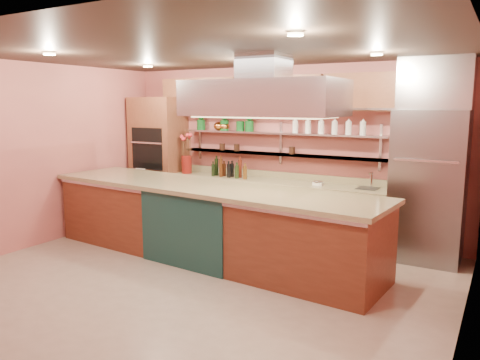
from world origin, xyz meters
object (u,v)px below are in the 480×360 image
Objects in this scene: copper_kettle at (219,126)px; green_canister at (240,126)px; kitchen_scale at (318,182)px; flower_vase at (187,164)px; refrigerator at (428,187)px; island at (206,222)px.

green_canister is (0.44, 0.00, 0.01)m from copper_kettle.
flower_vase is at bearing -175.19° from kitchen_scale.
copper_kettle is at bearing 21.51° from flower_vase.
copper_kettle is at bearing 176.31° from refrigerator.
island is 1.89m from kitchen_scale.
kitchen_scale is 1.75m from green_canister.
refrigerator is 0.42× the size of island.
kitchen_scale is 0.81× the size of copper_kettle.
copper_kettle is (-3.57, 0.23, 0.74)m from refrigerator.
refrigerator is 11.32× the size of copper_kettle.
kitchen_scale is (1.11, 1.46, 0.45)m from island.
refrigerator is at bearing -0.14° from flower_vase.
green_canister is at bearing 176.60° from kitchen_scale.
refrigerator is 3.23m from green_canister.
flower_vase reaches higher than kitchen_scale.
refrigerator is 3.12m from island.
refrigerator is at bearing -3.69° from copper_kettle.
kitchen_scale is (2.52, 0.00, -0.12)m from flower_vase.
copper_kettle is at bearing 178.42° from kitchen_scale.
flower_vase is 1.93× the size of green_canister.
kitchen_scale is (-1.60, 0.01, -0.08)m from refrigerator.
refrigerator is 1.61m from kitchen_scale.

